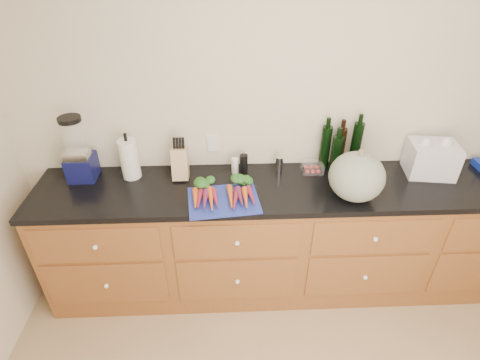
{
  "coord_description": "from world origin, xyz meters",
  "views": [
    {
      "loc": [
        -0.51,
        -0.79,
        2.38
      ],
      "look_at": [
        -0.42,
        1.2,
        1.06
      ],
      "focal_mm": 28.0,
      "sensor_mm": 36.0,
      "label": 1
    }
  ],
  "objects_px": {
    "blender_appliance": "(78,153)",
    "knife_block": "(180,163)",
    "cutting_board": "(224,200)",
    "carrots": "(223,192)",
    "paper_towel": "(129,159)",
    "tomato_box": "(312,168)",
    "squash": "(357,177)"
  },
  "relations": [
    {
      "from": "paper_towel",
      "to": "knife_block",
      "type": "xyz_separation_m",
      "value": [
        0.35,
        -0.02,
        -0.03
      ]
    },
    {
      "from": "knife_block",
      "to": "tomato_box",
      "type": "relative_size",
      "value": 1.52
    },
    {
      "from": "squash",
      "to": "carrots",
      "type": "bearing_deg",
      "value": 177.43
    },
    {
      "from": "tomato_box",
      "to": "squash",
      "type": "bearing_deg",
      "value": -57.57
    },
    {
      "from": "blender_appliance",
      "to": "paper_towel",
      "type": "height_order",
      "value": "blender_appliance"
    },
    {
      "from": "tomato_box",
      "to": "cutting_board",
      "type": "bearing_deg",
      "value": -152.75
    },
    {
      "from": "carrots",
      "to": "tomato_box",
      "type": "height_order",
      "value": "carrots"
    },
    {
      "from": "cutting_board",
      "to": "tomato_box",
      "type": "xyz_separation_m",
      "value": [
        0.64,
        0.33,
        0.03
      ]
    },
    {
      "from": "carrots",
      "to": "knife_block",
      "type": "xyz_separation_m",
      "value": [
        -0.3,
        0.25,
        0.07
      ]
    },
    {
      "from": "cutting_board",
      "to": "tomato_box",
      "type": "relative_size",
      "value": 3.08
    },
    {
      "from": "blender_appliance",
      "to": "knife_block",
      "type": "distance_m",
      "value": 0.69
    },
    {
      "from": "carrots",
      "to": "squash",
      "type": "bearing_deg",
      "value": -2.57
    },
    {
      "from": "knife_block",
      "to": "blender_appliance",
      "type": "bearing_deg",
      "value": 178.53
    },
    {
      "from": "knife_block",
      "to": "tomato_box",
      "type": "height_order",
      "value": "knife_block"
    },
    {
      "from": "blender_appliance",
      "to": "tomato_box",
      "type": "relative_size",
      "value": 3.15
    },
    {
      "from": "paper_towel",
      "to": "tomato_box",
      "type": "distance_m",
      "value": 1.29
    },
    {
      "from": "cutting_board",
      "to": "paper_towel",
      "type": "height_order",
      "value": "paper_towel"
    },
    {
      "from": "blender_appliance",
      "to": "knife_block",
      "type": "bearing_deg",
      "value": -1.47
    },
    {
      "from": "cutting_board",
      "to": "knife_block",
      "type": "xyz_separation_m",
      "value": [
        -0.3,
        0.3,
        0.1
      ]
    },
    {
      "from": "cutting_board",
      "to": "knife_block",
      "type": "height_order",
      "value": "knife_block"
    },
    {
      "from": "squash",
      "to": "tomato_box",
      "type": "height_order",
      "value": "squash"
    },
    {
      "from": "cutting_board",
      "to": "carrots",
      "type": "relative_size",
      "value": 1.05
    },
    {
      "from": "blender_appliance",
      "to": "tomato_box",
      "type": "xyz_separation_m",
      "value": [
        1.62,
        0.01,
        -0.17
      ]
    },
    {
      "from": "knife_block",
      "to": "carrots",
      "type": "bearing_deg",
      "value": -40.37
    },
    {
      "from": "blender_appliance",
      "to": "knife_block",
      "type": "xyz_separation_m",
      "value": [
        0.68,
        -0.02,
        -0.09
      ]
    },
    {
      "from": "cutting_board",
      "to": "knife_block",
      "type": "distance_m",
      "value": 0.43
    },
    {
      "from": "tomato_box",
      "to": "knife_block",
      "type": "bearing_deg",
      "value": -178.17
    },
    {
      "from": "cutting_board",
      "to": "blender_appliance",
      "type": "xyz_separation_m",
      "value": [
        -0.98,
        0.32,
        0.2
      ]
    },
    {
      "from": "cutting_board",
      "to": "squash",
      "type": "height_order",
      "value": "squash"
    },
    {
      "from": "carrots",
      "to": "paper_towel",
      "type": "distance_m",
      "value": 0.71
    },
    {
      "from": "squash",
      "to": "blender_appliance",
      "type": "relative_size",
      "value": 0.76
    },
    {
      "from": "carrots",
      "to": "blender_appliance",
      "type": "height_order",
      "value": "blender_appliance"
    }
  ]
}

